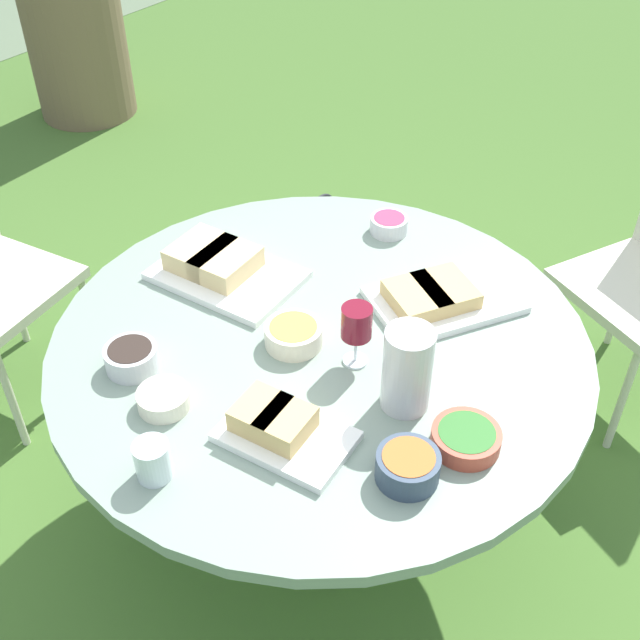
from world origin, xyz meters
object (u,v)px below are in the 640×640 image
at_px(dining_table, 320,365).
at_px(handbag, 320,246).
at_px(water_pitcher, 407,369).
at_px(wine_glass, 356,324).

height_order(dining_table, handbag, dining_table).
bearing_deg(dining_table, water_pitcher, -101.33).
height_order(water_pitcher, handbag, water_pitcher).
distance_m(water_pitcher, handbag, 1.65).
bearing_deg(handbag, dining_table, -142.36).
distance_m(dining_table, wine_glass, 0.24).
relative_size(wine_glass, handbag, 0.44).
xyz_separation_m(wine_glass, handbag, (1.01, 0.89, -0.72)).
bearing_deg(handbag, water_pitcher, -135.02).
xyz_separation_m(water_pitcher, wine_glass, (0.04, 0.17, 0.01)).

